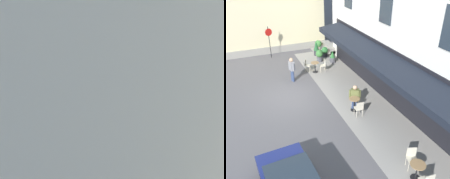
% 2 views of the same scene
% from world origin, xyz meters
% --- Properties ---
extents(ground_plane, '(70.00, 70.00, 0.00)m').
position_xyz_m(ground_plane, '(0.00, 0.00, 0.00)').
color(ground_plane, '#565456').
extents(sidewalk_cafe_terrace, '(20.50, 3.20, 0.01)m').
position_xyz_m(sidewalk_cafe_terrace, '(-3.25, -3.40, 0.00)').
color(sidewalk_cafe_terrace, gray).
rests_on(sidewalk_cafe_terrace, ground_plane).
extents(back_alley_steps, '(2.40, 1.75, 0.60)m').
position_xyz_m(back_alley_steps, '(6.60, -4.59, 0.24)').
color(back_alley_steps, gray).
rests_on(back_alley_steps, ground_plane).
extents(cafe_table_near_entrance, '(0.60, 0.60, 0.75)m').
position_xyz_m(cafe_table_near_entrance, '(2.83, -2.32, 0.49)').
color(cafe_table_near_entrance, black).
rests_on(cafe_table_near_entrance, ground_plane).
extents(cafe_chair_cream_under_awning, '(0.56, 0.56, 0.91)m').
position_xyz_m(cafe_chair_cream_under_awning, '(3.19, -1.79, 0.55)').
color(cafe_chair_cream_under_awning, beige).
rests_on(cafe_chair_cream_under_awning, ground_plane).
extents(cafe_chair_cream_back_row, '(0.47, 0.47, 0.91)m').
position_xyz_m(cafe_chair_cream_back_row, '(2.71, -2.93, 0.55)').
color(cafe_chair_cream_back_row, beige).
rests_on(cafe_chair_cream_back_row, ground_plane).
extents(cafe_table_streetside, '(0.60, 0.60, 0.75)m').
position_xyz_m(cafe_table_streetside, '(-2.81, -2.71, 0.49)').
color(cafe_table_streetside, black).
rests_on(cafe_table_streetside, ground_plane).
extents(cafe_chair_cream_near_door, '(0.42, 0.42, 0.91)m').
position_xyz_m(cafe_chair_cream_near_door, '(-3.44, -2.67, 0.55)').
color(cafe_chair_cream_near_door, beige).
rests_on(cafe_chair_cream_near_door, ground_plane).
extents(cafe_chair_cream_kerbside, '(0.54, 0.54, 0.91)m').
position_xyz_m(cafe_chair_cream_kerbside, '(-2.26, -3.01, 0.55)').
color(cafe_chair_cream_kerbside, beige).
rests_on(cafe_chair_cream_kerbside, ground_plane).
extents(cafe_table_far_end, '(0.60, 0.60, 0.75)m').
position_xyz_m(cafe_table_far_end, '(-8.06, -2.78, 0.49)').
color(cafe_table_far_end, black).
rests_on(cafe_table_far_end, ground_plane).
extents(cafe_chair_cream_by_window, '(0.51, 0.51, 0.91)m').
position_xyz_m(cafe_chair_cream_by_window, '(-7.46, -2.98, 0.55)').
color(cafe_chair_cream_by_window, beige).
rests_on(cafe_chair_cream_by_window, ground_plane).
extents(seated_patron_in_olive, '(0.64, 0.61, 1.30)m').
position_xyz_m(seated_patron_in_olive, '(-2.45, -2.91, 0.70)').
color(seated_patron_in_olive, navy).
rests_on(seated_patron_in_olive, ground_plane).
extents(walking_pedestrian_in_grey, '(0.68, 0.35, 1.67)m').
position_xyz_m(walking_pedestrian_in_grey, '(2.07, -0.45, 0.98)').
color(walking_pedestrian_in_grey, navy).
rests_on(walking_pedestrian_in_grey, ground_plane).
extents(no_parking_sign, '(0.19, 0.57, 2.60)m').
position_xyz_m(no_parking_sign, '(7.00, 0.13, 1.79)').
color(no_parking_sign, black).
rests_on(no_parking_sign, ground_plane).
extents(potted_plant_entrance_right, '(0.46, 0.46, 1.22)m').
position_xyz_m(potted_plant_entrance_right, '(6.07, -3.51, 0.60)').
color(potted_plant_entrance_right, '#2D2D33').
rests_on(potted_plant_entrance_right, ground_plane).
extents(potted_plant_mid_terrace, '(0.59, 0.59, 0.96)m').
position_xyz_m(potted_plant_mid_terrace, '(4.63, -3.29, 0.53)').
color(potted_plant_mid_terrace, '#4C4C51').
rests_on(potted_plant_mid_terrace, ground_plane).
extents(potted_plant_under_sign, '(0.55, 0.55, 0.85)m').
position_xyz_m(potted_plant_under_sign, '(5.42, -4.03, 0.48)').
color(potted_plant_under_sign, '#2D2D33').
rests_on(potted_plant_under_sign, ground_plane).
extents(potted_plant_by_steps, '(0.61, 0.61, 0.90)m').
position_xyz_m(potted_plant_by_steps, '(7.15, -4.06, 0.53)').
color(potted_plant_by_steps, brown).
rests_on(potted_plant_by_steps, ground_plane).
extents(potted_plant_entrance_left, '(0.46, 0.46, 0.94)m').
position_xyz_m(potted_plant_entrance_left, '(4.06, -4.19, 0.46)').
color(potted_plant_entrance_left, '#4C4C51').
rests_on(potted_plant_entrance_left, ground_plane).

